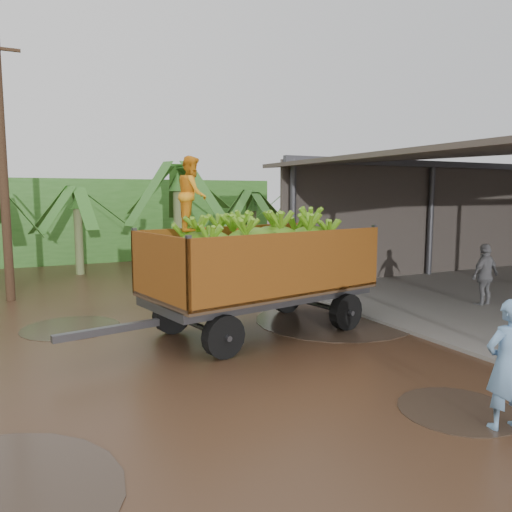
{
  "coord_description": "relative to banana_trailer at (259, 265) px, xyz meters",
  "views": [
    {
      "loc": [
        -2.47,
        -7.53,
        2.96
      ],
      "look_at": [
        2.4,
        2.36,
        1.58
      ],
      "focal_mm": 35.0,
      "sensor_mm": 36.0,
      "label": 1
    }
  ],
  "objects": [
    {
      "name": "man_blue",
      "position": [
        0.78,
        -5.38,
        -0.61
      ],
      "size": [
        0.68,
        0.52,
        1.68
      ],
      "primitive_type": "imported",
      "rotation": [
        0.0,
        0.0,
        2.94
      ],
      "color": "#6891BD",
      "rests_on": "ground"
    },
    {
      "name": "man_grey",
      "position": [
        6.34,
        -0.51,
        -0.61
      ],
      "size": [
        1.02,
        0.5,
        1.68
      ],
      "primitive_type": "imported",
      "rotation": [
        0.0,
        0.0,
        3.24
      ],
      "color": "gray",
      "rests_on": "ground"
    },
    {
      "name": "hedge_north",
      "position": [
        -4.22,
        14.14,
        0.35
      ],
      "size": [
        22.0,
        3.0,
        3.6
      ],
      "primitive_type": "cube",
      "color": "#2D661E",
      "rests_on": "ground"
    },
    {
      "name": "ground",
      "position": [
        -2.22,
        -1.86,
        -1.45
      ],
      "size": [
        100.0,
        100.0,
        0.0
      ],
      "primitive_type": "plane",
      "color": "black",
      "rests_on": "ground"
    },
    {
      "name": "banana_trailer",
      "position": [
        0.0,
        0.0,
        0.0
      ],
      "size": [
        6.79,
        3.16,
        3.69
      ],
      "rotation": [
        0.0,
        0.0,
        0.18
      ],
      "color": "#A45C17",
      "rests_on": "ground"
    },
    {
      "name": "utility_pole",
      "position": [
        -4.8,
        5.92,
        2.27
      ],
      "size": [
        1.2,
        0.24,
        7.32
      ],
      "color": "#47301E",
      "rests_on": "ground"
    }
  ]
}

